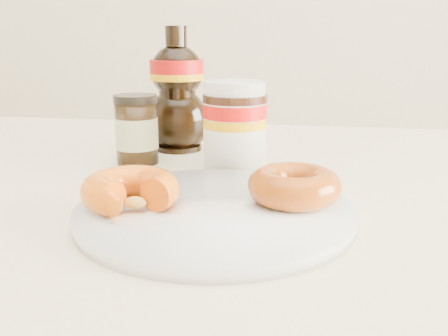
% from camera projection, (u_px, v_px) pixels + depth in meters
% --- Properties ---
extents(dining_table, '(1.40, 0.90, 0.75)m').
position_uv_depth(dining_table, '(155.00, 267.00, 0.55)').
color(dining_table, beige).
rests_on(dining_table, ground).
extents(plate, '(0.26, 0.26, 0.01)m').
position_uv_depth(plate, '(215.00, 211.00, 0.46)').
color(plate, white).
rests_on(plate, dining_table).
extents(donut_bitten, '(0.11, 0.11, 0.03)m').
position_uv_depth(donut_bitten, '(131.00, 190.00, 0.45)').
color(donut_bitten, orange).
rests_on(donut_bitten, plate).
extents(donut_whole, '(0.09, 0.09, 0.03)m').
position_uv_depth(donut_whole, '(294.00, 186.00, 0.46)').
color(donut_whole, '#8F3E09').
rests_on(donut_whole, plate).
extents(nutella_jar, '(0.08, 0.08, 0.11)m').
position_uv_depth(nutella_jar, '(235.00, 123.00, 0.61)').
color(nutella_jar, white).
rests_on(nutella_jar, dining_table).
extents(syrup_bottle, '(0.10, 0.09, 0.18)m').
position_uv_depth(syrup_bottle, '(177.00, 90.00, 0.71)').
color(syrup_bottle, black).
rests_on(syrup_bottle, dining_table).
extents(dark_jar, '(0.06, 0.06, 0.09)m').
position_uv_depth(dark_jar, '(137.00, 130.00, 0.65)').
color(dark_jar, black).
rests_on(dark_jar, dining_table).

